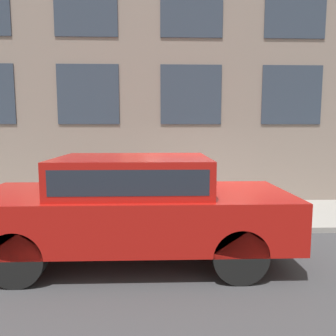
# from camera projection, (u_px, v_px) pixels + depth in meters

# --- Properties ---
(ground_plane) EXTENTS (80.00, 80.00, 0.00)m
(ground_plane) POSITION_uv_depth(u_px,v_px,m) (203.00, 234.00, 7.04)
(ground_plane) COLOR #38383A
(sidewalk) EXTENTS (2.74, 60.00, 0.12)m
(sidewalk) POSITION_uv_depth(u_px,v_px,m) (195.00, 215.00, 8.39)
(sidewalk) COLOR gray
(sidewalk) RESTS_ON ground_plane
(building_facade) EXTENTS (0.33, 40.00, 9.51)m
(building_facade) POSITION_uv_depth(u_px,v_px,m) (191.00, 40.00, 9.33)
(building_facade) COLOR gray
(building_facade) RESTS_ON ground_plane
(fire_hydrant) EXTENTS (0.38, 0.48, 0.87)m
(fire_hydrant) POSITION_uv_depth(u_px,v_px,m) (178.00, 201.00, 7.64)
(fire_hydrant) COLOR red
(fire_hydrant) RESTS_ON sidewalk
(person) EXTENTS (0.31, 0.21, 1.29)m
(person) POSITION_uv_depth(u_px,v_px,m) (158.00, 185.00, 7.99)
(person) COLOR #726651
(person) RESTS_ON sidewalk
(parked_car_red_near) EXTENTS (2.04, 5.20, 1.80)m
(parked_car_red_near) POSITION_uv_depth(u_px,v_px,m) (134.00, 203.00, 5.56)
(parked_car_red_near) COLOR black
(parked_car_red_near) RESTS_ON ground_plane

